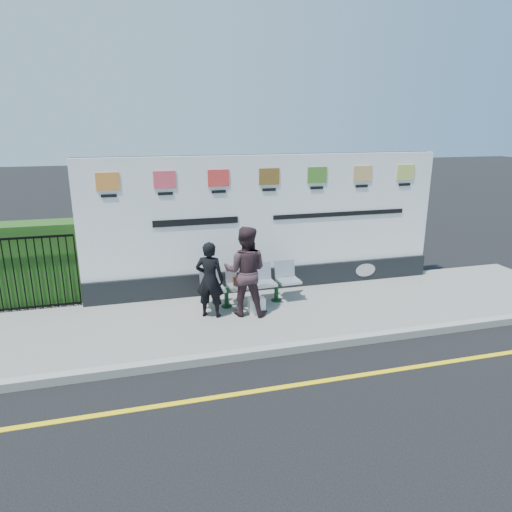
{
  "coord_description": "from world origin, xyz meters",
  "views": [
    {
      "loc": [
        -2.33,
        -5.63,
        3.77
      ],
      "look_at": [
        -0.08,
        2.69,
        1.25
      ],
      "focal_mm": 32.0,
      "sensor_mm": 36.0,
      "label": 1
    }
  ],
  "objects": [
    {
      "name": "ground",
      "position": [
        0.0,
        0.0,
        0.0
      ],
      "size": [
        80.0,
        80.0,
        0.0
      ],
      "primitive_type": "plane",
      "color": "black"
    },
    {
      "name": "railing",
      "position": [
        -4.58,
        3.85,
        0.89
      ],
      "size": [
        2.05,
        0.06,
        1.54
      ],
      "primitive_type": null,
      "color": "black",
      "rests_on": "pavement"
    },
    {
      "name": "billboard",
      "position": [
        0.5,
        3.85,
        1.42
      ],
      "size": [
        8.0,
        0.3,
        3.0
      ],
      "color": "black",
      "rests_on": "pavement"
    },
    {
      "name": "yellow_line",
      "position": [
        0.0,
        0.0,
        0.0
      ],
      "size": [
        14.0,
        0.1,
        0.01
      ],
      "primitive_type": "cube",
      "color": "yellow",
      "rests_on": "ground"
    },
    {
      "name": "pavement",
      "position": [
        0.0,
        2.5,
        0.06
      ],
      "size": [
        14.0,
        3.0,
        0.12
      ],
      "primitive_type": "cube",
      "color": "slate",
      "rests_on": "ground"
    },
    {
      "name": "bench",
      "position": [
        -0.09,
        3.0,
        0.34
      ],
      "size": [
        2.11,
        0.65,
        0.45
      ],
      "primitive_type": null,
      "rotation": [
        0.0,
        0.0,
        0.05
      ],
      "color": "#B9BDC3",
      "rests_on": "pavement"
    },
    {
      "name": "kerb",
      "position": [
        0.0,
        1.0,
        0.07
      ],
      "size": [
        14.0,
        0.18,
        0.14
      ],
      "primitive_type": "cube",
      "color": "gray",
      "rests_on": "ground"
    },
    {
      "name": "hedge",
      "position": [
        -4.58,
        4.3,
        0.97
      ],
      "size": [
        2.35,
        0.7,
        1.7
      ],
      "primitive_type": "cube",
      "color": "#224A16",
      "rests_on": "pavement"
    },
    {
      "name": "woman_left",
      "position": [
        -1.03,
        2.59,
        0.87
      ],
      "size": [
        0.65,
        0.55,
        1.51
      ],
      "primitive_type": "imported",
      "rotation": [
        0.0,
        0.0,
        2.73
      ],
      "color": "black",
      "rests_on": "pavement"
    },
    {
      "name": "woman_right",
      "position": [
        -0.34,
        2.53,
        1.01
      ],
      "size": [
        1.05,
        0.94,
        1.78
      ],
      "primitive_type": "imported",
      "rotation": [
        0.0,
        0.0,
        2.77
      ],
      "color": "#372429",
      "rests_on": "pavement"
    },
    {
      "name": "handbag_brown",
      "position": [
        -0.36,
        2.98,
        0.66
      ],
      "size": [
        0.24,
        0.1,
        0.19
      ],
      "primitive_type": "cube",
      "rotation": [
        0.0,
        0.0,
        0.0
      ],
      "color": "black",
      "rests_on": "bench"
    },
    {
      "name": "carrier_bag_white",
      "position": [
        -0.12,
        2.49,
        0.28
      ],
      "size": [
        0.32,
        0.19,
        0.32
      ],
      "primitive_type": "cube",
      "color": "white",
      "rests_on": "pavement"
    }
  ]
}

